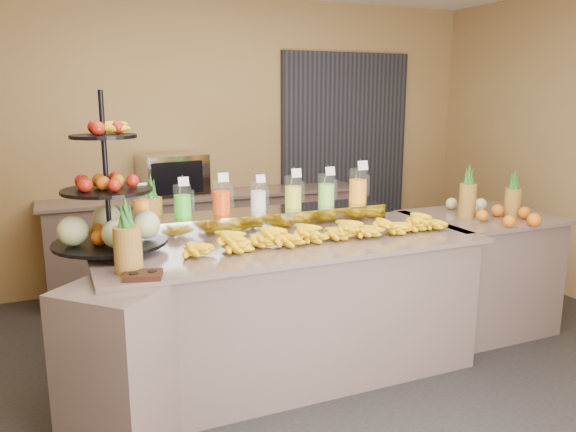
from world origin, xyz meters
TOP-DOWN VIEW (x-y plane):
  - ground at (0.00, 0.00)m, footprint 6.00×6.00m
  - room_envelope at (0.19, 0.79)m, footprint 6.04×5.02m
  - buffet_counter at (-0.12, 0.26)m, footprint 2.75×1.25m
  - right_counter at (1.70, 0.40)m, footprint 1.08×0.88m
  - back_ledge at (0.00, 2.25)m, footprint 3.10×0.55m
  - pitcher_tray at (-0.11, 0.58)m, footprint 1.85×0.30m
  - juice_pitcher_orange_a at (-0.89, 0.58)m, footprint 0.11×0.11m
  - juice_pitcher_green at (-0.63, 0.58)m, footprint 0.12×0.12m
  - juice_pitcher_orange_b at (-0.37, 0.58)m, footprint 0.12×0.13m
  - juice_pitcher_milk at (-0.11, 0.58)m, footprint 0.11×0.11m
  - juice_pitcher_lemon at (0.15, 0.58)m, footprint 0.12×0.13m
  - juice_pitcher_lime at (0.41, 0.58)m, footprint 0.12×0.13m
  - juice_pitcher_orange_c at (0.67, 0.58)m, footprint 0.13×0.14m
  - banana_heap at (0.20, 0.23)m, footprint 1.94×0.18m
  - fruit_stand at (-1.05, 0.48)m, footprint 0.75×0.75m
  - condiment_caddy at (-1.01, -0.12)m, footprint 0.22×0.19m
  - pineapple_left_a at (-1.06, 0.00)m, footprint 0.15×0.15m
  - pineapple_left_b at (-0.80, 0.76)m, footprint 0.14×0.14m
  - right_fruit_pile at (1.69, 0.24)m, footprint 0.49×0.47m
  - oven_warmer at (-0.34, 2.25)m, footprint 0.63×0.47m

SIDE VIEW (x-z plane):
  - ground at x=0.00m, z-range 0.00..0.00m
  - buffet_counter at x=-0.12m, z-range 0.00..0.93m
  - back_ledge at x=0.00m, z-range 0.00..0.93m
  - right_counter at x=1.70m, z-range 0.00..0.93m
  - condiment_caddy at x=-1.01m, z-range 0.93..0.96m
  - banana_heap at x=0.20m, z-range 0.92..1.08m
  - pitcher_tray at x=-0.11m, z-range 0.93..1.08m
  - right_fruit_pile at x=1.69m, z-range 0.88..1.14m
  - pineapple_left_a at x=-1.06m, z-range 0.88..1.29m
  - pineapple_left_b at x=-0.80m, z-range 0.88..1.30m
  - oven_warmer at x=-0.34m, z-range 0.93..1.32m
  - juice_pitcher_orange_a at x=-0.89m, z-range 1.04..1.29m
  - juice_pitcher_milk at x=-0.11m, z-range 1.04..1.30m
  - fruit_stand at x=-1.05m, z-range 0.69..1.65m
  - juice_pitcher_green at x=-0.63m, z-range 1.03..1.31m
  - juice_pitcher_lime at x=0.41m, z-range 1.03..1.32m
  - juice_pitcher_orange_b at x=-0.37m, z-range 1.03..1.32m
  - juice_pitcher_lemon at x=0.15m, z-range 1.03..1.33m
  - juice_pitcher_orange_c at x=0.67m, z-range 1.03..1.35m
  - room_envelope at x=0.19m, z-range 0.47..3.29m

